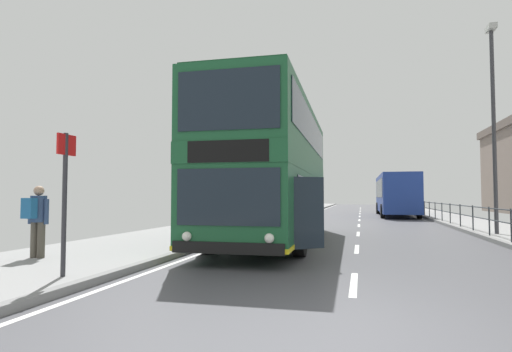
{
  "coord_description": "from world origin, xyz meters",
  "views": [
    {
      "loc": [
        0.15,
        -4.72,
        1.51
      ],
      "look_at": [
        -3.03,
        7.62,
        2.13
      ],
      "focal_mm": 28.79,
      "sensor_mm": 36.0,
      "label": 1
    }
  ],
  "objects_px": {
    "double_decker_bus_main": "(274,171)",
    "background_bus_far_lane": "(396,194)",
    "bus_stop_sign_near": "(65,187)",
    "street_lamp_far_side": "(493,112)",
    "pedestrian_with_backpack": "(37,216)"
  },
  "relations": [
    {
      "from": "double_decker_bus_main",
      "to": "background_bus_far_lane",
      "type": "height_order",
      "value": "double_decker_bus_main"
    },
    {
      "from": "bus_stop_sign_near",
      "to": "street_lamp_far_side",
      "type": "relative_size",
      "value": 0.32
    },
    {
      "from": "pedestrian_with_backpack",
      "to": "bus_stop_sign_near",
      "type": "xyz_separation_m",
      "value": [
        2.04,
        -1.62,
        0.6
      ]
    },
    {
      "from": "street_lamp_far_side",
      "to": "background_bus_far_lane",
      "type": "bearing_deg",
      "value": 97.73
    },
    {
      "from": "double_decker_bus_main",
      "to": "background_bus_far_lane",
      "type": "bearing_deg",
      "value": 74.93
    },
    {
      "from": "double_decker_bus_main",
      "to": "bus_stop_sign_near",
      "type": "relative_size",
      "value": 4.31
    },
    {
      "from": "double_decker_bus_main",
      "to": "street_lamp_far_side",
      "type": "distance_m",
      "value": 8.57
    },
    {
      "from": "street_lamp_far_side",
      "to": "bus_stop_sign_near",
      "type": "bearing_deg",
      "value": -132.39
    },
    {
      "from": "pedestrian_with_backpack",
      "to": "bus_stop_sign_near",
      "type": "relative_size",
      "value": 0.65
    },
    {
      "from": "bus_stop_sign_near",
      "to": "street_lamp_far_side",
      "type": "xyz_separation_m",
      "value": [
        9.68,
        10.61,
        2.93
      ]
    },
    {
      "from": "background_bus_far_lane",
      "to": "bus_stop_sign_near",
      "type": "height_order",
      "value": "background_bus_far_lane"
    },
    {
      "from": "bus_stop_sign_near",
      "to": "street_lamp_far_side",
      "type": "bearing_deg",
      "value": 47.61
    },
    {
      "from": "bus_stop_sign_near",
      "to": "pedestrian_with_backpack",
      "type": "bearing_deg",
      "value": 141.63
    },
    {
      "from": "double_decker_bus_main",
      "to": "bus_stop_sign_near",
      "type": "height_order",
      "value": "double_decker_bus_main"
    },
    {
      "from": "background_bus_far_lane",
      "to": "bus_stop_sign_near",
      "type": "distance_m",
      "value": 27.89
    }
  ]
}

